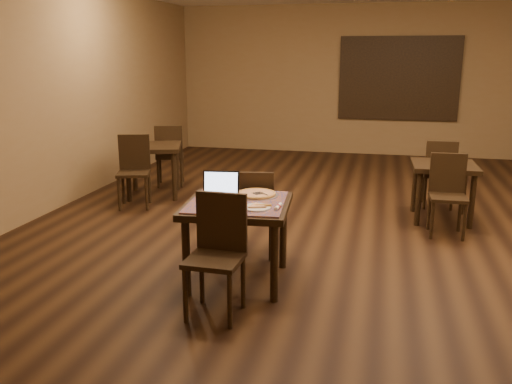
% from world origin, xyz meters
% --- Properties ---
extents(ground, '(10.00, 10.00, 0.00)m').
position_xyz_m(ground, '(0.00, 0.00, 0.00)').
color(ground, black).
rests_on(ground, ground).
extents(wall_back, '(8.00, 0.02, 3.00)m').
position_xyz_m(wall_back, '(0.00, 5.00, 1.50)').
color(wall_back, olive).
rests_on(wall_back, ground).
extents(wall_front, '(8.00, 0.02, 3.00)m').
position_xyz_m(wall_front, '(0.00, -5.00, 1.50)').
color(wall_front, olive).
rests_on(wall_front, ground).
extents(wall_left, '(0.02, 10.00, 3.00)m').
position_xyz_m(wall_left, '(-4.00, 0.00, 1.50)').
color(wall_left, olive).
rests_on(wall_left, ground).
extents(mural, '(2.34, 0.05, 1.64)m').
position_xyz_m(mural, '(0.50, 4.96, 1.55)').
color(mural, '#234F80').
rests_on(mural, wall_back).
extents(tiled_table, '(0.99, 0.99, 0.76)m').
position_xyz_m(tiled_table, '(-0.99, -1.88, 0.66)').
color(tiled_table, black).
rests_on(tiled_table, ground).
extents(chair_main_near, '(0.44, 0.44, 0.98)m').
position_xyz_m(chair_main_near, '(-0.98, -2.49, 0.55)').
color(chair_main_near, black).
rests_on(chair_main_near, ground).
extents(chair_main_far, '(0.45, 0.45, 0.92)m').
position_xyz_m(chair_main_far, '(-0.97, -1.26, 0.52)').
color(chair_main_far, black).
rests_on(chair_main_far, ground).
extents(laptop, '(0.37, 0.31, 0.23)m').
position_xyz_m(laptop, '(-1.19, -1.77, 0.82)').
color(laptop, black).
rests_on(laptop, tiled_table).
extents(plate, '(0.24, 0.24, 0.01)m').
position_xyz_m(plate, '(-0.77, -2.06, 0.77)').
color(plate, white).
rests_on(plate, tiled_table).
extents(pizza_slice, '(0.23, 0.23, 0.02)m').
position_xyz_m(pizza_slice, '(-0.77, -2.06, 0.79)').
color(pizza_slice, beige).
rests_on(pizza_slice, plate).
extents(pizza_pan, '(0.40, 0.40, 0.01)m').
position_xyz_m(pizza_pan, '(-0.87, -1.64, 0.77)').
color(pizza_pan, silver).
rests_on(pizza_pan, tiled_table).
extents(pizza_whole, '(0.36, 0.36, 0.03)m').
position_xyz_m(pizza_whole, '(-0.87, -1.64, 0.78)').
color(pizza_whole, beige).
rests_on(pizza_whole, pizza_pan).
extents(spatula, '(0.22, 0.22, 0.01)m').
position_xyz_m(spatula, '(-0.85, -1.66, 0.79)').
color(spatula, silver).
rests_on(spatula, pizza_whole).
extents(napkin_roll, '(0.05, 0.16, 0.04)m').
position_xyz_m(napkin_roll, '(-0.59, -2.02, 0.78)').
color(napkin_roll, white).
rests_on(napkin_roll, tiled_table).
extents(other_table_a, '(0.79, 0.79, 0.72)m').
position_xyz_m(other_table_a, '(1.02, 0.54, 0.60)').
color(other_table_a, black).
rests_on(other_table_a, ground).
extents(other_table_a_chair_near, '(0.41, 0.41, 0.93)m').
position_xyz_m(other_table_a_chair_near, '(1.01, -0.00, 0.53)').
color(other_table_a_chair_near, black).
rests_on(other_table_a_chair_near, ground).
extents(other_table_a_chair_far, '(0.41, 0.41, 0.93)m').
position_xyz_m(other_table_a_chair_far, '(1.02, 1.08, 0.53)').
color(other_table_a_chair_far, black).
rests_on(other_table_a_chair_far, ground).
extents(other_table_b, '(1.01, 1.01, 0.75)m').
position_xyz_m(other_table_b, '(-3.00, 0.84, 0.62)').
color(other_table_b, black).
rests_on(other_table_b, ground).
extents(other_table_b_chair_near, '(0.53, 0.53, 0.97)m').
position_xyz_m(other_table_b_chair_near, '(-3.03, 0.27, 0.55)').
color(other_table_b_chair_near, black).
rests_on(other_table_b_chair_near, ground).
extents(other_table_b_chair_far, '(0.53, 0.53, 0.97)m').
position_xyz_m(other_table_b_chair_far, '(-2.97, 1.41, 0.55)').
color(other_table_b_chair_far, black).
rests_on(other_table_b_chair_far, ground).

